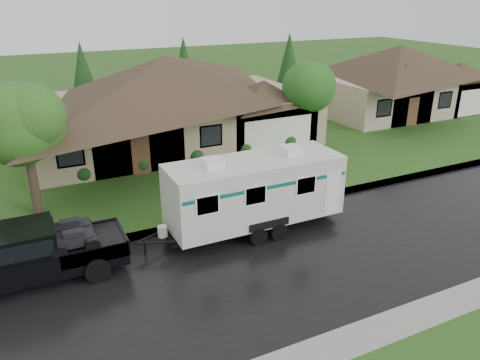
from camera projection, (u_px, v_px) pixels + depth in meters
name	position (u px, v px, depth m)	size (l,w,h in m)	color
ground	(232.00, 244.00, 18.82)	(140.00, 140.00, 0.00)	#2F551A
road	(255.00, 269.00, 17.15)	(140.00, 8.00, 0.01)	black
curb	(210.00, 220.00, 20.67)	(140.00, 0.50, 0.15)	gray
lawn	(137.00, 142.00, 31.30)	(140.00, 26.00, 0.15)	#2F551A
house_main	(173.00, 90.00, 29.94)	(19.44, 10.80, 6.90)	tan
house_neighbor	(402.00, 72.00, 38.57)	(15.12, 9.72, 6.45)	tan
tree_left_green	(23.00, 124.00, 19.62)	(3.60, 3.60, 5.96)	#382B1E
tree_right_green	(309.00, 89.00, 29.22)	(3.20, 3.20, 5.30)	#382B1E
shrub_row	(195.00, 155.00, 27.14)	(13.60, 1.00, 1.00)	#143814
pickup_truck	(27.00, 253.00, 16.04)	(6.27, 2.38, 2.09)	black
travel_trailer	(255.00, 190.00, 19.35)	(7.74, 2.72, 3.47)	silver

